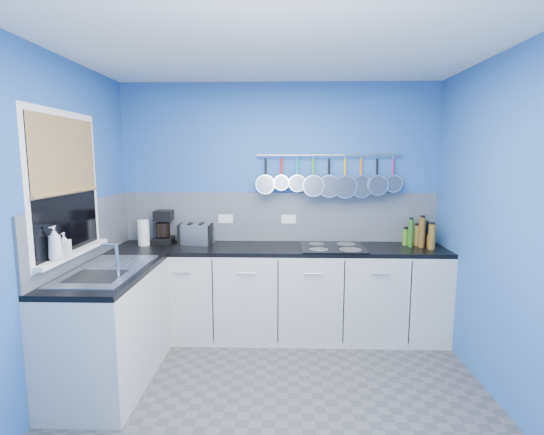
{
  "coord_description": "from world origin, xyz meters",
  "views": [
    {
      "loc": [
        0.05,
        -2.73,
        1.75
      ],
      "look_at": [
        -0.05,
        0.75,
        1.25
      ],
      "focal_mm": 27.31,
      "sensor_mm": 36.0,
      "label": 1
    }
  ],
  "objects_px": {
    "soap_bottle_b": "(64,244)",
    "toaster": "(196,234)",
    "coffee_maker": "(163,227)",
    "canister": "(211,238)",
    "hob": "(333,247)",
    "paper_towel": "(143,233)",
    "soap_bottle_a": "(55,243)"
  },
  "relations": [
    {
      "from": "soap_bottle_b",
      "to": "toaster",
      "type": "distance_m",
      "value": 1.36
    },
    {
      "from": "coffee_maker",
      "to": "canister",
      "type": "height_order",
      "value": "coffee_maker"
    },
    {
      "from": "toaster",
      "to": "hob",
      "type": "distance_m",
      "value": 1.36
    },
    {
      "from": "toaster",
      "to": "hob",
      "type": "relative_size",
      "value": 0.52
    },
    {
      "from": "soap_bottle_b",
      "to": "hob",
      "type": "xyz_separation_m",
      "value": [
        2.05,
        1.02,
        -0.23
      ]
    },
    {
      "from": "paper_towel",
      "to": "toaster",
      "type": "xyz_separation_m",
      "value": [
        0.5,
        0.07,
        -0.02
      ]
    },
    {
      "from": "soap_bottle_a",
      "to": "hob",
      "type": "height_order",
      "value": "soap_bottle_a"
    },
    {
      "from": "paper_towel",
      "to": "hob",
      "type": "relative_size",
      "value": 0.41
    },
    {
      "from": "soap_bottle_a",
      "to": "coffee_maker",
      "type": "height_order",
      "value": "soap_bottle_a"
    },
    {
      "from": "paper_towel",
      "to": "hob",
      "type": "bearing_deg",
      "value": -2.13
    },
    {
      "from": "hob",
      "to": "soap_bottle_a",
      "type": "bearing_deg",
      "value": -151.03
    },
    {
      "from": "paper_towel",
      "to": "soap_bottle_b",
      "type": "bearing_deg",
      "value": -100.54
    },
    {
      "from": "soap_bottle_b",
      "to": "coffee_maker",
      "type": "height_order",
      "value": "coffee_maker"
    },
    {
      "from": "soap_bottle_a",
      "to": "toaster",
      "type": "height_order",
      "value": "soap_bottle_a"
    },
    {
      "from": "paper_towel",
      "to": "coffee_maker",
      "type": "relative_size",
      "value": 0.76
    },
    {
      "from": "soap_bottle_a",
      "to": "paper_towel",
      "type": "relative_size",
      "value": 0.95
    },
    {
      "from": "canister",
      "to": "coffee_maker",
      "type": "bearing_deg",
      "value": 179.59
    },
    {
      "from": "soap_bottle_a",
      "to": "coffee_maker",
      "type": "bearing_deg",
      "value": 74.24
    },
    {
      "from": "coffee_maker",
      "to": "hob",
      "type": "xyz_separation_m",
      "value": [
        1.68,
        -0.18,
        -0.16
      ]
    },
    {
      "from": "hob",
      "to": "canister",
      "type": "bearing_deg",
      "value": 171.82
    },
    {
      "from": "soap_bottle_a",
      "to": "soap_bottle_b",
      "type": "xyz_separation_m",
      "value": [
        0.0,
        0.12,
        -0.03
      ]
    },
    {
      "from": "canister",
      "to": "hob",
      "type": "bearing_deg",
      "value": -8.18
    },
    {
      "from": "paper_towel",
      "to": "coffee_maker",
      "type": "bearing_deg",
      "value": 32.68
    },
    {
      "from": "canister",
      "to": "hob",
      "type": "relative_size",
      "value": 0.2
    },
    {
      "from": "toaster",
      "to": "hob",
      "type": "height_order",
      "value": "toaster"
    },
    {
      "from": "canister",
      "to": "hob",
      "type": "distance_m",
      "value": 1.22
    },
    {
      "from": "paper_towel",
      "to": "toaster",
      "type": "distance_m",
      "value": 0.51
    },
    {
      "from": "paper_towel",
      "to": "canister",
      "type": "height_order",
      "value": "paper_towel"
    },
    {
      "from": "toaster",
      "to": "canister",
      "type": "xyz_separation_m",
      "value": [
        0.14,
        0.03,
        -0.04
      ]
    },
    {
      "from": "canister",
      "to": "toaster",
      "type": "bearing_deg",
      "value": -167.42
    },
    {
      "from": "soap_bottle_a",
      "to": "canister",
      "type": "xyz_separation_m",
      "value": [
        0.84,
        1.31,
        -0.21
      ]
    },
    {
      "from": "coffee_maker",
      "to": "toaster",
      "type": "distance_m",
      "value": 0.34
    }
  ]
}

